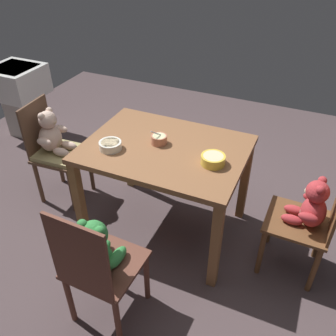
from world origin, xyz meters
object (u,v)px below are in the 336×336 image
at_px(teddy_chair_near_right, 310,213).
at_px(porridge_bowl_yellow_near_right, 213,160).
at_px(sink_basin, 19,91).
at_px(dining_table, 165,160).
at_px(teddy_chair_near_front, 98,257).
at_px(teddy_chair_near_left, 54,143).
at_px(porridge_bowl_white_near_left, 110,145).
at_px(porridge_bowl_terracotta_center, 159,139).

height_order(teddy_chair_near_right, porridge_bowl_yellow_near_right, teddy_chair_near_right).
bearing_deg(sink_basin, dining_table, -19.93).
relative_size(dining_table, teddy_chair_near_front, 1.21).
relative_size(porridge_bowl_yellow_near_right, sink_basin, 0.21).
distance_m(dining_table, porridge_bowl_yellow_near_right, 0.39).
height_order(teddy_chair_near_front, teddy_chair_near_left, teddy_chair_near_front).
xyz_separation_m(porridge_bowl_white_near_left, sink_basin, (-1.72, 0.92, -0.28)).
distance_m(teddy_chair_near_left, porridge_bowl_yellow_near_right, 1.39).
bearing_deg(teddy_chair_near_right, teddy_chair_near_left, 1.34).
distance_m(teddy_chair_near_front, sink_basin, 2.60).
xyz_separation_m(dining_table, sink_basin, (-2.05, 0.74, -0.14)).
height_order(teddy_chair_near_front, porridge_bowl_yellow_near_right, teddy_chair_near_front).
bearing_deg(teddy_chair_near_right, porridge_bowl_white_near_left, 8.79).
bearing_deg(teddy_chair_near_right, dining_table, 1.51).
bearing_deg(porridge_bowl_yellow_near_right, teddy_chair_near_left, 177.34).
height_order(porridge_bowl_white_near_left, porridge_bowl_yellow_near_right, porridge_bowl_yellow_near_right).
height_order(porridge_bowl_white_near_left, porridge_bowl_terracotta_center, porridge_bowl_terracotta_center).
height_order(teddy_chair_near_front, teddy_chair_near_right, teddy_chair_near_front).
height_order(dining_table, teddy_chair_near_left, teddy_chair_near_left).
distance_m(porridge_bowl_terracotta_center, sink_basin, 2.14).
distance_m(teddy_chair_near_front, teddy_chair_near_left, 1.32).
relative_size(teddy_chair_near_left, porridge_bowl_yellow_near_right, 5.53).
bearing_deg(sink_basin, teddy_chair_near_front, -38.37).
bearing_deg(porridge_bowl_terracotta_center, dining_table, -24.84).
bearing_deg(sink_basin, porridge_bowl_terracotta_center, -19.78).
bearing_deg(porridge_bowl_yellow_near_right, teddy_chair_near_right, 5.47).
bearing_deg(teddy_chair_near_left, porridge_bowl_yellow_near_right, -6.17).
distance_m(porridge_bowl_white_near_left, porridge_bowl_yellow_near_right, 0.70).
bearing_deg(teddy_chair_near_right, porridge_bowl_yellow_near_right, 6.85).
bearing_deg(porridge_bowl_yellow_near_right, porridge_bowl_terracotta_center, 168.40).
bearing_deg(porridge_bowl_white_near_left, teddy_chair_near_right, 7.42).
xyz_separation_m(dining_table, teddy_chair_near_right, (1.01, 0.00, -0.13)).
bearing_deg(teddy_chair_near_left, porridge_bowl_white_near_left, -18.25).
height_order(teddy_chair_near_front, sink_basin, teddy_chair_near_front).
xyz_separation_m(teddy_chair_near_right, teddy_chair_near_left, (-2.01, 0.00, 0.02)).
bearing_deg(porridge_bowl_terracotta_center, sink_basin, 160.22).
bearing_deg(sink_basin, porridge_bowl_white_near_left, -28.04).
height_order(dining_table, porridge_bowl_yellow_near_right, porridge_bowl_yellow_near_right).
bearing_deg(teddy_chair_near_front, teddy_chair_near_right, -47.65).
xyz_separation_m(teddy_chair_near_left, porridge_bowl_yellow_near_right, (1.36, -0.06, 0.25)).
distance_m(teddy_chair_near_left, porridge_bowl_terracotta_center, 0.98).
relative_size(teddy_chair_near_front, porridge_bowl_white_near_left, 5.98).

